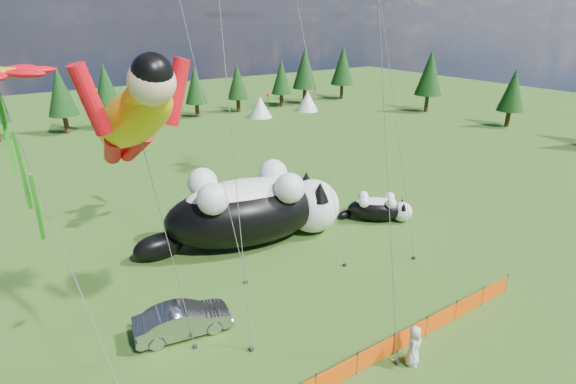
% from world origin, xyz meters
% --- Properties ---
extents(ground, '(160.00, 160.00, 0.00)m').
position_xyz_m(ground, '(0.00, 0.00, 0.00)').
color(ground, '#133309').
rests_on(ground, ground).
extents(safety_fence, '(22.06, 0.06, 1.10)m').
position_xyz_m(safety_fence, '(0.00, -3.00, 0.50)').
color(safety_fence, '#262626').
rests_on(safety_fence, ground).
extents(tree_line, '(90.00, 4.00, 8.00)m').
position_xyz_m(tree_line, '(0.00, 45.00, 4.00)').
color(tree_line, black).
rests_on(tree_line, ground).
extents(festival_tents, '(50.00, 3.20, 2.80)m').
position_xyz_m(festival_tents, '(11.00, 40.00, 1.40)').
color(festival_tents, white).
rests_on(festival_tents, ground).
extents(cat_large, '(12.78, 6.42, 4.65)m').
position_xyz_m(cat_large, '(3.27, 8.95, 2.21)').
color(cat_large, black).
rests_on(cat_large, ground).
extents(cat_small, '(4.26, 3.82, 1.84)m').
position_xyz_m(cat_small, '(11.85, 6.87, 0.87)').
color(cat_small, black).
rests_on(cat_small, ground).
extents(car, '(4.39, 2.14, 1.39)m').
position_xyz_m(car, '(-3.66, 3.08, 0.69)').
color(car, '#A2A2A6').
rests_on(car, ground).
extents(spectator_e, '(1.02, 0.93, 1.76)m').
position_xyz_m(spectator_e, '(3.28, -3.80, 0.88)').
color(spectator_e, silver).
rests_on(spectator_e, ground).
extents(superhero_kite, '(5.37, 5.69, 12.64)m').
position_xyz_m(superhero_kite, '(-5.42, 0.33, 10.31)').
color(superhero_kite, yellow).
rests_on(superhero_kite, ground).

